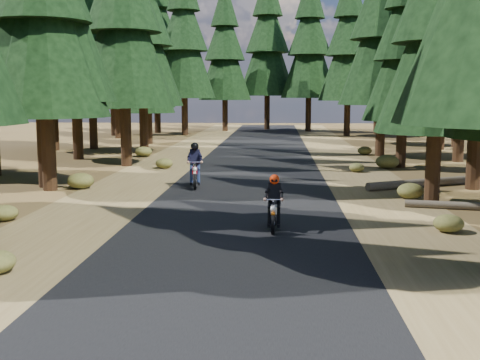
{
  "coord_description": "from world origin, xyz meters",
  "views": [
    {
      "loc": [
        1.02,
        -15.1,
        3.45
      ],
      "look_at": [
        0.0,
        1.5,
        1.1
      ],
      "focal_mm": 45.0,
      "sensor_mm": 36.0,
      "label": 1
    }
  ],
  "objects_px": {
    "rider_lead": "(274,212)",
    "log_far": "(476,206)",
    "log_near": "(426,183)",
    "rider_follow": "(195,173)"
  },
  "relations": [
    {
      "from": "rider_lead",
      "to": "rider_follow",
      "type": "height_order",
      "value": "rider_follow"
    },
    {
      "from": "log_near",
      "to": "log_far",
      "type": "xyz_separation_m",
      "value": [
        0.36,
        -4.67,
        -0.04
      ]
    },
    {
      "from": "log_far",
      "to": "log_near",
      "type": "bearing_deg",
      "value": 105.52
    },
    {
      "from": "rider_lead",
      "to": "log_far",
      "type": "bearing_deg",
      "value": -151.27
    },
    {
      "from": "rider_lead",
      "to": "rider_follow",
      "type": "xyz_separation_m",
      "value": [
        -3.01,
        7.05,
        0.08
      ]
    },
    {
      "from": "log_near",
      "to": "rider_follow",
      "type": "bearing_deg",
      "value": 157.25
    },
    {
      "from": "log_far",
      "to": "rider_lead",
      "type": "bearing_deg",
      "value": -142.08
    },
    {
      "from": "log_near",
      "to": "rider_lead",
      "type": "relative_size",
      "value": 3.32
    },
    {
      "from": "rider_follow",
      "to": "log_near",
      "type": "bearing_deg",
      "value": 177.25
    },
    {
      "from": "log_far",
      "to": "rider_follow",
      "type": "bearing_deg",
      "value": 167.54
    }
  ]
}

